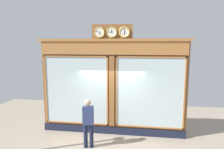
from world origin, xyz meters
TOP-DOWN VIEW (x-y plane):
  - shop_facade at (-0.00, -0.13)m, footprint 5.68×0.42m
  - pedestrian at (0.64, 1.17)m, footprint 0.39×0.27m

SIDE VIEW (x-z plane):
  - pedestrian at x=0.64m, z-range 0.09..1.78m
  - shop_facade at x=0.00m, z-range -0.24..3.97m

